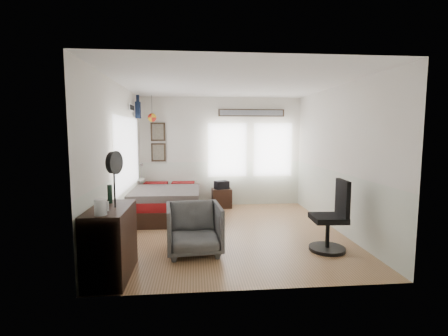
# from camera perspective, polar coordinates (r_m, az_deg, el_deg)

# --- Properties ---
(ground_plane) EXTENTS (4.00, 4.50, 0.01)m
(ground_plane) POSITION_cam_1_polar(r_m,az_deg,el_deg) (6.15, 1.29, -11.17)
(ground_plane) COLOR #8A5F3B
(room_shell) EXTENTS (4.02, 4.52, 2.71)m
(room_shell) POSITION_cam_1_polar(r_m,az_deg,el_deg) (6.05, 0.39, 4.13)
(room_shell) COLOR beige
(room_shell) RESTS_ON ground_plane
(wall_decor) EXTENTS (3.55, 1.32, 1.44)m
(wall_decor) POSITION_cam_1_polar(r_m,az_deg,el_deg) (7.80, -8.49, 8.14)
(wall_decor) COLOR #382617
(wall_decor) RESTS_ON room_shell
(bed) EXTENTS (1.48, 2.02, 0.64)m
(bed) POSITION_cam_1_polar(r_m,az_deg,el_deg) (7.24, -10.15, -5.99)
(bed) COLOR black
(bed) RESTS_ON ground_plane
(dresser) EXTENTS (0.48, 1.00, 0.90)m
(dresser) POSITION_cam_1_polar(r_m,az_deg,el_deg) (4.47, -19.28, -12.21)
(dresser) COLOR black
(dresser) RESTS_ON ground_plane
(armchair) EXTENTS (0.89, 0.91, 0.76)m
(armchair) POSITION_cam_1_polar(r_m,az_deg,el_deg) (5.04, -5.31, -10.55)
(armchair) COLOR #5D5D5D
(armchair) RESTS_ON ground_plane
(nightstand) EXTENTS (0.48, 0.39, 0.46)m
(nightstand) POSITION_cam_1_polar(r_m,az_deg,el_deg) (7.99, -0.41, -5.31)
(nightstand) COLOR black
(nightstand) RESTS_ON ground_plane
(task_chair) EXTENTS (0.56, 0.56, 1.12)m
(task_chair) POSITION_cam_1_polar(r_m,az_deg,el_deg) (5.37, 18.45, -9.00)
(task_chair) COLOR black
(task_chair) RESTS_ON ground_plane
(kettle) EXTENTS (0.16, 0.14, 0.18)m
(kettle) POSITION_cam_1_polar(r_m,az_deg,el_deg) (3.98, -20.87, -6.46)
(kettle) COLOR silver
(kettle) RESTS_ON dresser
(bottle) EXTENTS (0.06, 0.06, 0.25)m
(bottle) POSITION_cam_1_polar(r_m,az_deg,el_deg) (4.58, -19.43, -4.33)
(bottle) COLOR black
(bottle) RESTS_ON dresser
(stand_fan) EXTENTS (0.16, 0.28, 0.71)m
(stand_fan) POSITION_cam_1_polar(r_m,az_deg,el_deg) (4.25, -18.71, 0.74)
(stand_fan) COLOR black
(stand_fan) RESTS_ON dresser
(black_bag) EXTENTS (0.38, 0.32, 0.19)m
(black_bag) POSITION_cam_1_polar(r_m,az_deg,el_deg) (7.93, -0.41, -2.99)
(black_bag) COLOR black
(black_bag) RESTS_ON nightstand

